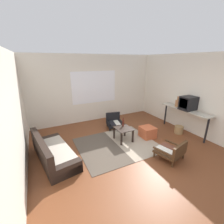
{
  "coord_description": "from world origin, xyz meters",
  "views": [
    {
      "loc": [
        -2.15,
        -2.89,
        2.47
      ],
      "look_at": [
        -0.19,
        1.01,
        0.98
      ],
      "focal_mm": 24.38,
      "sensor_mm": 36.0,
      "label": 1
    }
  ],
  "objects_px": {
    "clay_vase": "(178,103)",
    "glass_bottle": "(123,122)",
    "crt_television": "(188,103)",
    "couch": "(52,153)",
    "armchair_striped_foreground": "(172,151)",
    "console_shelf": "(185,112)",
    "ottoman_orange": "(148,132)",
    "wicker_basket": "(179,130)",
    "coffee_table": "(123,131)",
    "armchair_by_window": "(114,122)"
  },
  "relations": [
    {
      "from": "glass_bottle",
      "to": "wicker_basket",
      "type": "distance_m",
      "value": 2.08
    },
    {
      "from": "couch",
      "to": "clay_vase",
      "type": "height_order",
      "value": "clay_vase"
    },
    {
      "from": "coffee_table",
      "to": "crt_television",
      "type": "bearing_deg",
      "value": -13.01
    },
    {
      "from": "couch",
      "to": "wicker_basket",
      "type": "height_order",
      "value": "couch"
    },
    {
      "from": "coffee_table",
      "to": "crt_television",
      "type": "xyz_separation_m",
      "value": [
        2.2,
        -0.51,
        0.76
      ]
    },
    {
      "from": "crt_television",
      "to": "clay_vase",
      "type": "distance_m",
      "value": 0.42
    },
    {
      "from": "wicker_basket",
      "to": "armchair_striped_foreground",
      "type": "bearing_deg",
      "value": -145.51
    },
    {
      "from": "clay_vase",
      "to": "armchair_striped_foreground",
      "type": "bearing_deg",
      "value": -140.32
    },
    {
      "from": "armchair_striped_foreground",
      "to": "ottoman_orange",
      "type": "height_order",
      "value": "armchair_striped_foreground"
    },
    {
      "from": "coffee_table",
      "to": "wicker_basket",
      "type": "xyz_separation_m",
      "value": [
        2.02,
        -0.45,
        -0.21
      ]
    },
    {
      "from": "crt_television",
      "to": "clay_vase",
      "type": "xyz_separation_m",
      "value": [
        0.0,
        0.41,
        -0.09
      ]
    },
    {
      "from": "clay_vase",
      "to": "armchair_by_window",
      "type": "bearing_deg",
      "value": 150.21
    },
    {
      "from": "crt_television",
      "to": "couch",
      "type": "bearing_deg",
      "value": 174.23
    },
    {
      "from": "glass_bottle",
      "to": "armchair_striped_foreground",
      "type": "bearing_deg",
      "value": -71.07
    },
    {
      "from": "armchair_by_window",
      "to": "ottoman_orange",
      "type": "height_order",
      "value": "armchair_by_window"
    },
    {
      "from": "ottoman_orange",
      "to": "console_shelf",
      "type": "distance_m",
      "value": 1.51
    },
    {
      "from": "armchair_striped_foreground",
      "to": "console_shelf",
      "type": "bearing_deg",
      "value": 31.66
    },
    {
      "from": "crt_television",
      "to": "clay_vase",
      "type": "relative_size",
      "value": 1.35
    },
    {
      "from": "ottoman_orange",
      "to": "glass_bottle",
      "type": "bearing_deg",
      "value": 156.92
    },
    {
      "from": "crt_television",
      "to": "wicker_basket",
      "type": "distance_m",
      "value": 0.99
    },
    {
      "from": "armchair_striped_foreground",
      "to": "wicker_basket",
      "type": "height_order",
      "value": "armchair_striped_foreground"
    },
    {
      "from": "clay_vase",
      "to": "crt_television",
      "type": "bearing_deg",
      "value": -90.44
    },
    {
      "from": "couch",
      "to": "wicker_basket",
      "type": "xyz_separation_m",
      "value": [
        4.17,
        -0.38,
        -0.07
      ]
    },
    {
      "from": "armchair_striped_foreground",
      "to": "wicker_basket",
      "type": "bearing_deg",
      "value": 34.49
    },
    {
      "from": "ottoman_orange",
      "to": "clay_vase",
      "type": "xyz_separation_m",
      "value": [
        1.36,
        0.07,
        0.83
      ]
    },
    {
      "from": "armchair_by_window",
      "to": "crt_television",
      "type": "height_order",
      "value": "crt_television"
    },
    {
      "from": "clay_vase",
      "to": "wicker_basket",
      "type": "relative_size",
      "value": 1.26
    },
    {
      "from": "armchair_by_window",
      "to": "console_shelf",
      "type": "relative_size",
      "value": 0.37
    },
    {
      "from": "coffee_table",
      "to": "crt_television",
      "type": "relative_size",
      "value": 1.12
    },
    {
      "from": "console_shelf",
      "to": "clay_vase",
      "type": "xyz_separation_m",
      "value": [
        0.0,
        0.34,
        0.24
      ]
    },
    {
      "from": "armchair_striped_foreground",
      "to": "wicker_basket",
      "type": "relative_size",
      "value": 2.6
    },
    {
      "from": "couch",
      "to": "armchair_by_window",
      "type": "relative_size",
      "value": 2.77
    },
    {
      "from": "armchair_by_window",
      "to": "wicker_basket",
      "type": "xyz_separation_m",
      "value": [
        1.82,
        -1.49,
        -0.1
      ]
    },
    {
      "from": "crt_television",
      "to": "coffee_table",
      "type": "bearing_deg",
      "value": 166.99
    },
    {
      "from": "couch",
      "to": "armchair_striped_foreground",
      "type": "distance_m",
      "value": 3.08
    },
    {
      "from": "couch",
      "to": "coffee_table",
      "type": "xyz_separation_m",
      "value": [
        2.15,
        0.07,
        0.13
      ]
    },
    {
      "from": "couch",
      "to": "console_shelf",
      "type": "height_order",
      "value": "console_shelf"
    },
    {
      "from": "clay_vase",
      "to": "glass_bottle",
      "type": "height_order",
      "value": "clay_vase"
    },
    {
      "from": "armchair_by_window",
      "to": "wicker_basket",
      "type": "relative_size",
      "value": 2.27
    },
    {
      "from": "console_shelf",
      "to": "ottoman_orange",
      "type": "bearing_deg",
      "value": 168.91
    },
    {
      "from": "coffee_table",
      "to": "armchair_striped_foreground",
      "type": "xyz_separation_m",
      "value": [
        0.62,
        -1.41,
        -0.09
      ]
    },
    {
      "from": "ottoman_orange",
      "to": "clay_vase",
      "type": "distance_m",
      "value": 1.59
    },
    {
      "from": "coffee_table",
      "to": "armchair_by_window",
      "type": "relative_size",
      "value": 0.84
    },
    {
      "from": "ottoman_orange",
      "to": "crt_television",
      "type": "relative_size",
      "value": 0.9
    },
    {
      "from": "armchair_by_window",
      "to": "wicker_basket",
      "type": "height_order",
      "value": "armchair_by_window"
    },
    {
      "from": "console_shelf",
      "to": "coffee_table",
      "type": "bearing_deg",
      "value": 168.85
    },
    {
      "from": "clay_vase",
      "to": "couch",
      "type": "bearing_deg",
      "value": 179.63
    },
    {
      "from": "coffee_table",
      "to": "ottoman_orange",
      "type": "relative_size",
      "value": 1.25
    },
    {
      "from": "armchair_striped_foreground",
      "to": "couch",
      "type": "bearing_deg",
      "value": 154.16
    },
    {
      "from": "coffee_table",
      "to": "crt_television",
      "type": "height_order",
      "value": "crt_television"
    }
  ]
}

